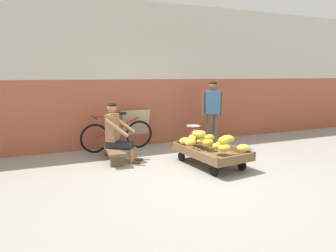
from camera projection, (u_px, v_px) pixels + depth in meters
ground_plane at (198, 178)px, 4.87m from camera, size 80.00×80.00×0.00m
back_wall at (145, 75)px, 7.09m from camera, size 16.00×0.30×3.33m
banana_cart at (210, 153)px, 5.52m from camera, size 1.03×1.54×0.36m
banana_pile at (208, 141)px, 5.55m from camera, size 0.96×1.33×0.27m
low_bench at (113, 151)px, 5.83m from camera, size 0.35×1.11×0.27m
vendor_seated at (117, 133)px, 5.76m from camera, size 0.74×0.66×1.14m
plastic_crate at (193, 145)px, 6.50m from camera, size 0.36×0.28×0.30m
weighing_scale at (193, 132)px, 6.45m from camera, size 0.30×0.30×0.29m
bicycle_near_left at (118, 135)px, 6.63m from camera, size 1.66×0.48×0.86m
sign_board at (135, 128)px, 7.02m from camera, size 0.70×0.26×0.87m
customer_adult at (212, 107)px, 6.73m from camera, size 0.47×0.30×1.53m
shopping_bag at (205, 152)px, 6.03m from camera, size 0.18×0.12×0.24m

